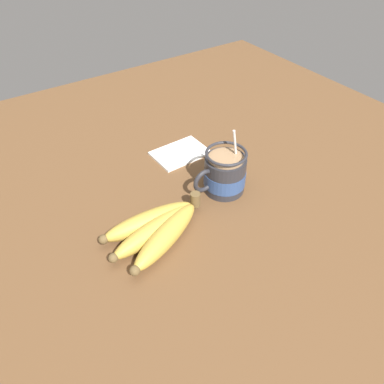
% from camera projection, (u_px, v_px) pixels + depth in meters
% --- Properties ---
extents(table, '(1.34, 1.34, 0.03)m').
position_uv_depth(table, '(202.00, 198.00, 0.80)').
color(table, brown).
rests_on(table, ground).
extents(coffee_mug, '(0.12, 0.09, 0.14)m').
position_uv_depth(coffee_mug, '(224.00, 174.00, 0.77)').
color(coffee_mug, '#28282D').
rests_on(coffee_mug, table).
extents(banana_bunch, '(0.21, 0.13, 0.04)m').
position_uv_depth(banana_bunch, '(157.00, 229.00, 0.68)').
color(banana_bunch, brown).
rests_on(banana_bunch, table).
extents(napkin, '(0.13, 0.09, 0.01)m').
position_uv_depth(napkin, '(180.00, 153.00, 0.90)').
color(napkin, white).
rests_on(napkin, table).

